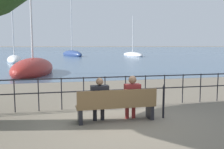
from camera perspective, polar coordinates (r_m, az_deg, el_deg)
ground_plane at (r=7.03m, az=0.93°, el=-10.51°), size 1000.00×1000.00×0.00m
harbor_water at (r=164.24m, az=-12.44°, el=5.81°), size 600.00×300.00×0.01m
park_bench at (r=6.85m, az=1.07°, el=-7.10°), size 2.18×0.45×0.90m
seated_person_left at (r=6.78m, az=-2.88°, el=-5.31°), size 0.48×0.35×1.22m
seated_person_right at (r=6.99m, az=4.59°, el=-4.80°), size 0.43×0.35×1.25m
promenade_railing at (r=8.34m, az=-1.61°, el=-2.87°), size 12.90×0.04×1.05m
closed_umbrella at (r=7.30m, az=11.71°, el=-5.51°), size 0.09×0.09×0.99m
sailboat_0 at (r=33.29m, az=-21.43°, el=3.15°), size 2.73×6.57×8.04m
sailboat_2 at (r=19.09m, az=-17.58°, el=1.22°), size 3.65×7.06×9.40m
sailboat_3 at (r=47.97m, az=4.75°, el=4.50°), size 2.85×7.79×7.95m
sailboat_4 at (r=48.85m, az=-9.15°, el=4.61°), size 4.36×8.58×12.04m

